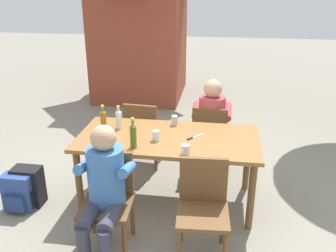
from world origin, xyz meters
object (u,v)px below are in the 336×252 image
Objects in this scene: chair_far_right at (210,134)px; bottle_olive at (133,135)px; bottle_amber at (103,120)px; cup_steel at (174,120)px; cup_white at (185,149)px; table_knife at (194,137)px; cup_glass at (156,136)px; chair_near_left at (108,196)px; backpack_by_near_side at (18,193)px; dining_table at (168,144)px; backpack_by_far_side at (28,187)px; chair_far_left at (143,131)px; bottle_clear at (119,119)px; chair_near_right at (203,204)px; person_in_white_shirt at (104,186)px; brick_kiosk at (140,26)px; person_in_plaid_shirt at (212,119)px.

chair_far_right is 2.84× the size of bottle_olive.
bottle_amber is 0.78m from cup_steel.
cup_white is 0.45× the size of table_knife.
cup_glass is 1.15× the size of cup_white.
chair_near_left is 1.19m from backpack_by_near_side.
cup_white is at bearing -97.45° from table_knife.
dining_table is 4.33× the size of backpack_by_far_side.
chair_far_left is 0.70m from cup_steel.
cup_steel reaches higher than cup_glass.
bottle_clear is at bearing 30.17° from backpack_by_near_side.
bottle_amber is at bearing 177.52° from table_knife.
chair_near_left is at bearing -89.91° from chair_far_left.
dining_table is at bearing -15.00° from bottle_clear.
backpack_by_near_side is at bearing -133.23° from chair_far_left.
bottle_olive reaches higher than dining_table.
chair_near_right is 0.54m from cup_white.
person_in_white_shirt is at bearing -115.93° from dining_table.
cup_steel is 1.74m from backpack_by_far_side.
dining_table is 4.08m from brick_kiosk.
person_in_plaid_shirt is at bearing 7.30° from chair_far_left.
person_in_plaid_shirt is at bearing 64.07° from dining_table.
person_in_plaid_shirt is 5.91× the size of table_knife.
backpack_by_near_side is (-1.10, -1.17, -0.29)m from chair_far_left.
chair_near_left is 8.19× the size of cup_steel.
chair_far_right is 1.06m from cup_glass.
chair_far_right is 0.74× the size of person_in_plaid_shirt.
bottle_olive is 0.72m from cup_steel.
person_in_white_shirt is at bearing -172.58° from chair_near_right.
cup_steel is (-0.39, -0.42, 0.33)m from chair_far_right.
backpack_by_near_side is at bearing -149.83° from bottle_clear.
backpack_by_near_side is (-1.53, -0.41, -0.48)m from dining_table.
backpack_by_far_side is at bearing 177.78° from cup_white.
chair_far_right is 2.18m from backpack_by_far_side.
chair_far_right is at bearing -63.55° from brick_kiosk.
bottle_clear is at bearing -161.91° from cup_steel.
backpack_by_far_side is (-1.89, 0.46, -0.28)m from chair_near_right.
bottle_amber is at bearing 143.83° from chair_near_right.
cup_white reaches higher than dining_table.
chair_near_left is 0.74× the size of person_in_white_shirt.
person_in_white_shirt is at bearing -110.17° from cup_steel.
person_in_plaid_shirt reaches higher than bottle_clear.
cup_steel is at bearing 21.03° from bottle_amber.
cup_glass is at bearing -69.68° from chair_far_left.
backpack_by_far_side is at bearing -168.40° from dining_table.
person_in_white_shirt is at bearing -87.46° from chair_near_left.
person_in_white_shirt is 2.92× the size of backpack_by_near_side.
chair_far_right is 2.01× the size of backpack_by_far_side.
bottle_olive is at bearing -59.31° from bottle_clear.
cup_glass is (0.31, 0.76, 0.16)m from person_in_white_shirt.
cup_steel is (0.02, 0.34, 0.14)m from dining_table.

